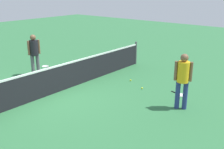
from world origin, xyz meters
TOP-DOWN VIEW (x-y plane):
  - ground_plane at (0.00, 0.00)m, footprint 40.00×40.00m
  - court_net at (0.00, 0.00)m, footprint 10.09×0.09m
  - player_near_side at (1.80, -3.90)m, footprint 0.46×0.51m
  - player_far_side at (0.93, 2.20)m, footprint 0.53×0.41m
  - tennis_racket_near_player at (2.77, -3.43)m, footprint 0.38×0.61m
  - tennis_racket_far_player at (1.95, 2.92)m, footprint 0.34×0.59m
  - tennis_ball_near_player at (2.42, -2.10)m, footprint 0.07×0.07m
  - tennis_ball_by_net at (2.85, -1.27)m, footprint 0.07×0.07m

SIDE VIEW (x-z plane):
  - ground_plane at x=0.00m, z-range 0.00..0.00m
  - tennis_racket_near_player at x=2.77m, z-range 0.00..0.03m
  - tennis_racket_far_player at x=1.95m, z-range 0.00..0.03m
  - tennis_ball_near_player at x=2.42m, z-range 0.00..0.07m
  - tennis_ball_by_net at x=2.85m, z-range 0.00..0.07m
  - court_net at x=0.00m, z-range -0.03..1.04m
  - player_near_side at x=1.80m, z-range 0.16..1.86m
  - player_far_side at x=0.93m, z-range 0.16..1.86m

